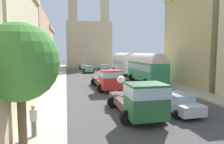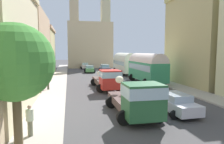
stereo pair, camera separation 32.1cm
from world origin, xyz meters
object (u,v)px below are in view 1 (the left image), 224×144
parked_bus_1 (124,62)px  parked_bus_0 (146,67)px  car_0 (89,69)px  car_2 (177,103)px  car_1 (84,66)px  car_3 (104,68)px  cargo_truck_1 (108,79)px  pedestrian_1 (34,120)px  pedestrian_0 (48,82)px  cargo_truck_0 (139,98)px

parked_bus_1 → parked_bus_0: bearing=-90.0°
car_0 → car_2: bearing=-83.6°
parked_bus_1 → car_0: parked_bus_1 is taller
car_1 → car_2: 38.21m
car_3 → parked_bus_0: bearing=-80.8°
car_0 → cargo_truck_1: bearing=-89.8°
parked_bus_0 → car_0: parked_bus_0 is taller
parked_bus_1 → pedestrian_1: size_ratio=5.29×
car_3 → pedestrian_1: (-9.65, -33.63, 0.22)m
car_1 → car_2: car_1 is taller
car_2 → pedestrian_1: size_ratio=2.54×
car_2 → parked_bus_1: bearing=83.0°
parked_bus_0 → parked_bus_1: size_ratio=0.93×
parked_bus_0 → car_2: size_ratio=1.95×
car_1 → pedestrian_0: (-6.21, -27.49, 0.21)m
parked_bus_0 → cargo_truck_1: bearing=-147.4°
pedestrian_1 → car_2: bearing=15.1°
car_1 → car_3: (3.77, -6.96, -0.01)m
cargo_truck_0 → car_1: 38.60m
car_0 → car_1: (-0.26, 9.01, 0.02)m
parked_bus_0 → car_0: 16.76m
pedestrian_0 → car_1: bearing=77.3°
cargo_truck_1 → car_0: bearing=90.2°
parked_bus_0 → parked_bus_1: parked_bus_0 is taller
car_3 → car_2: bearing=-90.5°
parked_bus_1 → car_2: bearing=-97.0°
car_0 → pedestrian_1: (-6.14, -31.58, 0.24)m
parked_bus_1 → pedestrian_1: bearing=-114.3°
cargo_truck_0 → car_0: 29.59m
car_0 → pedestrian_1: pedestrian_1 is taller
car_2 → pedestrian_0: bearing=132.6°
parked_bus_1 → pedestrian_0: parked_bus_1 is taller
cargo_truck_0 → car_0: size_ratio=1.74×
parked_bus_0 → cargo_truck_0: 15.47m
car_2 → pedestrian_0: (-9.72, 10.57, 0.24)m
cargo_truck_0 → car_2: size_ratio=1.48×
parked_bus_1 → cargo_truck_1: 16.82m
parked_bus_0 → pedestrian_1: parked_bus_0 is taller
cargo_truck_1 → car_3: 21.80m
pedestrian_0 → car_2: bearing=-47.4°
pedestrian_1 → car_0: bearing=79.0°
cargo_truck_0 → car_2: 3.22m
parked_bus_0 → car_3: size_ratio=2.07×
cargo_truck_0 → car_1: (-0.38, 38.60, -0.55)m
car_2 → car_3: 31.09m
car_2 → car_1: bearing=95.3°
parked_bus_0 → parked_bus_1: bearing=90.0°
car_0 → car_2: 29.22m
pedestrian_1 → pedestrian_0: bearing=91.5°
parked_bus_0 → car_0: bearing=112.3°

